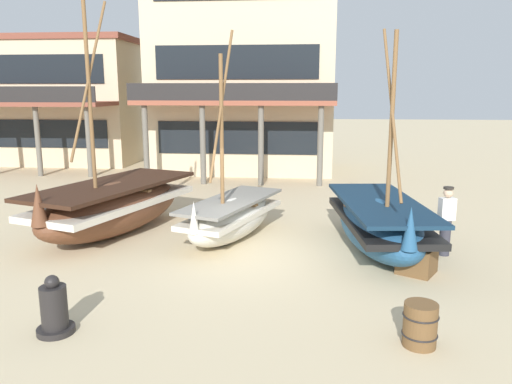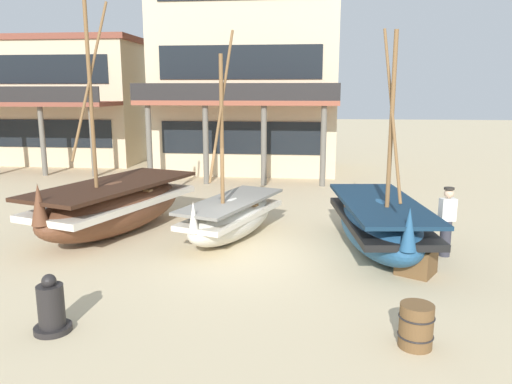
# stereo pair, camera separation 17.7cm
# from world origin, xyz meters

# --- Properties ---
(ground_plane) EXTENTS (120.00, 120.00, 0.00)m
(ground_plane) POSITION_xyz_m (0.00, 0.00, 0.00)
(ground_plane) COLOR #CCB78E
(fishing_boat_near_left) EXTENTS (2.53, 4.11, 5.41)m
(fishing_boat_near_left) POSITION_xyz_m (-0.71, 1.48, 0.61)
(fishing_boat_near_left) COLOR silver
(fishing_boat_near_left) RESTS_ON ground
(fishing_boat_centre_large) EXTENTS (3.62, 5.68, 6.34)m
(fishing_boat_centre_large) POSITION_xyz_m (-4.05, 1.71, 0.78)
(fishing_boat_centre_large) COLOR brown
(fishing_boat_centre_large) RESTS_ON ground
(fishing_boat_far_right) EXTENTS (2.28, 4.89, 5.36)m
(fishing_boat_far_right) POSITION_xyz_m (3.08, 0.81, 0.71)
(fishing_boat_far_right) COLOR #23517A
(fishing_boat_far_right) RESTS_ON ground
(fisherman_by_hull) EXTENTS (0.40, 0.30, 1.68)m
(fisherman_by_hull) POSITION_xyz_m (4.62, 0.63, 0.83)
(fisherman_by_hull) COLOR #33333D
(fisherman_by_hull) RESTS_ON ground
(capstan_winch) EXTENTS (0.61, 0.61, 1.00)m
(capstan_winch) POSITION_xyz_m (-2.84, -4.03, 0.40)
(capstan_winch) COLOR black
(capstan_winch) RESTS_ON ground
(wooden_barrel) EXTENTS (0.56, 0.56, 0.70)m
(wooden_barrel) POSITION_xyz_m (3.02, -3.90, 0.35)
(wooden_barrel) COLOR brown
(wooden_barrel) RESTS_ON ground
(cargo_crate) EXTENTS (0.99, 0.99, 0.60)m
(cargo_crate) POSITION_xyz_m (3.68, -0.66, 0.30)
(cargo_crate) COLOR brown
(cargo_crate) RESTS_ON ground
(harbor_building_main) EXTENTS (8.97, 7.52, 10.27)m
(harbor_building_main) POSITION_xyz_m (-1.80, 13.69, 5.13)
(harbor_building_main) COLOR beige
(harbor_building_main) RESTS_ON ground
(harbor_building_annex) EXTENTS (8.86, 8.01, 6.72)m
(harbor_building_annex) POSITION_xyz_m (-12.25, 15.47, 3.37)
(harbor_building_annex) COLOR beige
(harbor_building_annex) RESTS_ON ground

